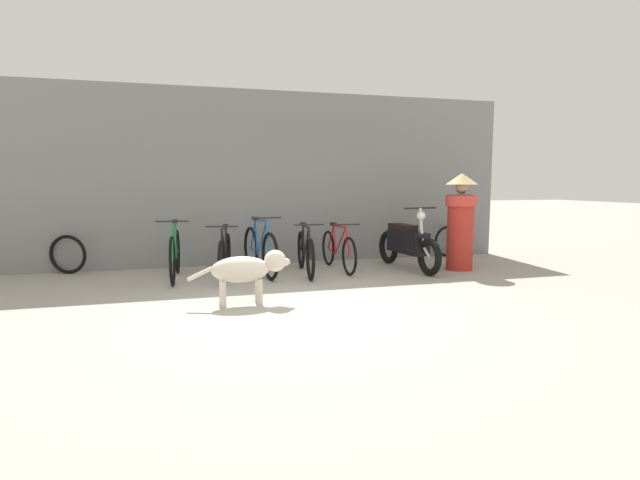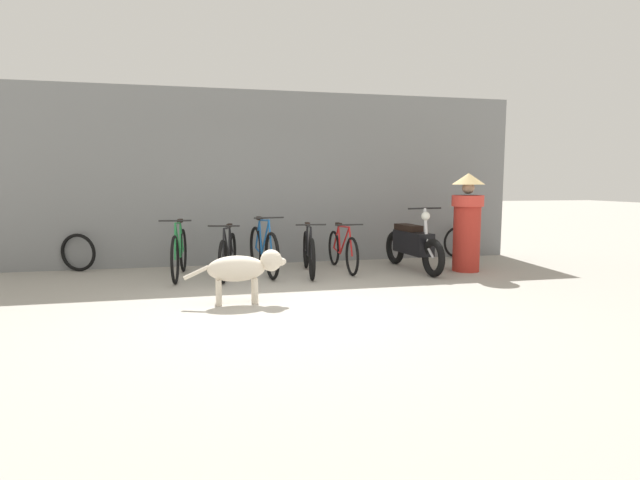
# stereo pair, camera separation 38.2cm
# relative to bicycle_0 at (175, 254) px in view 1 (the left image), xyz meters

# --- Properties ---
(ground_plane) EXTENTS (60.00, 60.00, 0.00)m
(ground_plane) POSITION_rel_bicycle_0_xyz_m (1.30, -2.34, -0.38)
(ground_plane) COLOR #9E998E
(shop_wall_back) EXTENTS (9.72, 0.20, 3.05)m
(shop_wall_back) POSITION_rel_bicycle_0_xyz_m (1.30, 1.15, 1.15)
(shop_wall_back) COLOR slate
(shop_wall_back) RESTS_ON ground
(bicycle_0) EXTENTS (0.46, 1.72, 0.91)m
(bicycle_0) POSITION_rel_bicycle_0_xyz_m (0.00, 0.00, 0.00)
(bicycle_0) COLOR black
(bicycle_0) RESTS_ON ground
(bicycle_1) EXTENTS (0.47, 1.61, 0.83)m
(bicycle_1) POSITION_rel_bicycle_0_xyz_m (0.73, -0.14, -0.04)
(bicycle_1) COLOR black
(bicycle_1) RESTS_ON ground
(bicycle_2) EXTENTS (0.46, 1.70, 0.93)m
(bicycle_2) POSITION_rel_bicycle_0_xyz_m (1.28, -0.00, 0.00)
(bicycle_2) COLOR black
(bicycle_2) RESTS_ON ground
(bicycle_3) EXTENTS (0.46, 1.71, 0.83)m
(bicycle_3) POSITION_rel_bicycle_0_xyz_m (1.99, -0.13, -0.04)
(bicycle_3) COLOR black
(bicycle_3) RESTS_ON ground
(bicycle_4) EXTENTS (0.46, 1.66, 0.80)m
(bicycle_4) POSITION_rel_bicycle_0_xyz_m (2.60, 0.07, -0.04)
(bicycle_4) COLOR black
(bicycle_4) RESTS_ON ground
(motorcycle) EXTENTS (0.58, 1.89, 1.06)m
(motorcycle) POSITION_rel_bicycle_0_xyz_m (3.74, -0.18, 0.05)
(motorcycle) COLOR black
(motorcycle) RESTS_ON ground
(stray_dog) EXTENTS (1.23, 0.31, 0.64)m
(stray_dog) POSITION_rel_bicycle_0_xyz_m (0.84, -1.85, 0.05)
(stray_dog) COLOR beige
(stray_dog) RESTS_ON ground
(person_in_robes) EXTENTS (0.57, 0.57, 1.60)m
(person_in_robes) POSITION_rel_bicycle_0_xyz_m (4.56, -0.46, 0.47)
(person_in_robes) COLOR #B72D23
(person_in_robes) RESTS_ON ground
(spare_tire_left) EXTENTS (0.61, 0.12, 0.61)m
(spare_tire_left) POSITION_rel_bicycle_0_xyz_m (5.13, 0.91, -0.07)
(spare_tire_left) COLOR black
(spare_tire_left) RESTS_ON ground
(spare_tire_right) EXTENTS (0.60, 0.29, 0.62)m
(spare_tire_right) POSITION_rel_bicycle_0_xyz_m (-1.64, 0.91, -0.06)
(spare_tire_right) COLOR black
(spare_tire_right) RESTS_ON ground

